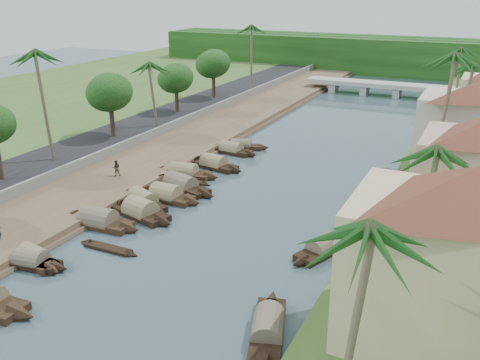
% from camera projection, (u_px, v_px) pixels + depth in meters
% --- Properties ---
extents(ground, '(220.00, 220.00, 0.00)m').
position_uv_depth(ground, '(177.00, 269.00, 39.08)').
color(ground, '#384C55').
rests_on(ground, ground).
extents(left_bank, '(10.00, 180.00, 0.80)m').
position_uv_depth(left_bank, '(151.00, 159.00, 62.34)').
color(left_bank, brown).
rests_on(left_bank, ground).
extents(right_bank, '(16.00, 180.00, 1.20)m').
position_uv_depth(right_bank, '(474.00, 209.00, 48.15)').
color(right_bank, '#385522').
rests_on(right_bank, ground).
extents(road, '(8.00, 180.00, 1.40)m').
position_uv_depth(road, '(93.00, 148.00, 65.67)').
color(road, black).
rests_on(road, ground).
extents(retaining_wall, '(0.40, 180.00, 1.10)m').
position_uv_depth(retaining_wall, '(121.00, 147.00, 63.71)').
color(retaining_wall, slate).
rests_on(retaining_wall, left_bank).
extents(treeline, '(120.00, 14.00, 8.00)m').
position_uv_depth(treeline, '(407.00, 56.00, 122.43)').
color(treeline, '#12330E').
rests_on(treeline, ground).
extents(bridge, '(28.00, 4.00, 2.40)m').
position_uv_depth(bridge, '(381.00, 86.00, 99.49)').
color(bridge, '#A4A499').
rests_on(bridge, ground).
extents(building_near, '(14.85, 14.85, 10.20)m').
position_uv_depth(building_near, '(467.00, 258.00, 27.52)').
color(building_near, beige).
rests_on(building_near, right_bank).
extents(sampan_3, '(6.76, 2.30, 1.84)m').
position_uv_depth(sampan_3, '(30.00, 262.00, 39.32)').
color(sampan_3, black).
rests_on(sampan_3, ground).
extents(sampan_4, '(6.69, 2.92, 1.91)m').
position_uv_depth(sampan_4, '(34.00, 258.00, 39.85)').
color(sampan_4, black).
rests_on(sampan_4, ground).
extents(sampan_5, '(8.34, 4.02, 2.54)m').
position_uv_depth(sampan_5, '(141.00, 212.00, 47.86)').
color(sampan_5, black).
rests_on(sampan_5, ground).
extents(sampan_6, '(8.48, 2.41, 2.48)m').
position_uv_depth(sampan_6, '(99.00, 221.00, 45.97)').
color(sampan_6, black).
rests_on(sampan_6, ground).
extents(sampan_7, '(8.27, 5.00, 2.21)m').
position_uv_depth(sampan_7, '(143.00, 201.00, 50.29)').
color(sampan_7, black).
rests_on(sampan_7, ground).
extents(sampan_8, '(7.89, 2.25, 2.41)m').
position_uv_depth(sampan_8, '(166.00, 196.00, 51.53)').
color(sampan_8, black).
rests_on(sampan_8, ground).
extents(sampan_9, '(9.60, 4.23, 2.37)m').
position_uv_depth(sampan_9, '(181.00, 185.00, 54.22)').
color(sampan_9, black).
rests_on(sampan_9, ground).
extents(sampan_10, '(8.42, 2.80, 2.27)m').
position_uv_depth(sampan_10, '(184.00, 173.00, 57.75)').
color(sampan_10, black).
rests_on(sampan_10, ground).
extents(sampan_11, '(8.13, 3.06, 2.28)m').
position_uv_depth(sampan_11, '(214.00, 164.00, 60.50)').
color(sampan_11, black).
rests_on(sampan_11, ground).
extents(sampan_12, '(7.41, 3.49, 1.81)m').
position_uv_depth(sampan_12, '(241.00, 146.00, 67.44)').
color(sampan_12, black).
rests_on(sampan_12, ground).
extents(sampan_13, '(7.60, 2.39, 2.07)m').
position_uv_depth(sampan_13, '(231.00, 150.00, 65.76)').
color(sampan_13, black).
rests_on(sampan_13, ground).
extents(sampan_14, '(4.25, 8.98, 2.16)m').
position_uv_depth(sampan_14, '(268.00, 330.00, 31.60)').
color(sampan_14, black).
rests_on(sampan_14, ground).
extents(sampan_15, '(4.09, 7.58, 2.04)m').
position_uv_depth(sampan_15, '(324.00, 248.00, 41.30)').
color(sampan_15, black).
rests_on(sampan_15, ground).
extents(sampan_16, '(3.07, 8.81, 2.12)m').
position_uv_depth(sampan_16, '(381.00, 181.00, 55.41)').
color(sampan_16, black).
rests_on(sampan_16, ground).
extents(canoe_1, '(5.69, 0.92, 0.92)m').
position_uv_depth(canoe_1, '(108.00, 249.00, 41.92)').
color(canoe_1, black).
rests_on(canoe_1, ground).
extents(canoe_2, '(5.54, 1.07, 0.80)m').
position_uv_depth(canoe_2, '(188.00, 181.00, 56.28)').
color(canoe_2, black).
rests_on(canoe_2, ground).
extents(palm_0, '(3.20, 3.20, 11.42)m').
position_uv_depth(palm_0, '(355.00, 231.00, 20.27)').
color(palm_0, brown).
rests_on(palm_0, ground).
extents(palm_1, '(3.20, 3.20, 10.35)m').
position_uv_depth(palm_1, '(431.00, 152.00, 33.23)').
color(palm_1, brown).
rests_on(palm_1, ground).
extents(palm_2, '(3.20, 3.20, 14.26)m').
position_uv_depth(palm_2, '(448.00, 59.00, 46.06)').
color(palm_2, brown).
rests_on(palm_2, ground).
extents(palm_3, '(3.20, 3.20, 11.60)m').
position_uv_depth(palm_3, '(468.00, 66.00, 59.53)').
color(palm_3, brown).
rests_on(palm_3, ground).
extents(palm_5, '(3.20, 3.20, 13.19)m').
position_uv_depth(palm_5, '(39.00, 55.00, 55.17)').
color(palm_5, brown).
rests_on(palm_5, ground).
extents(palm_6, '(3.20, 3.20, 9.89)m').
position_uv_depth(palm_6, '(153.00, 65.00, 70.17)').
color(palm_6, brown).
rests_on(palm_6, ground).
extents(palm_7, '(3.20, 3.20, 11.08)m').
position_uv_depth(palm_7, '(462.00, 50.00, 78.06)').
color(palm_7, brown).
rests_on(palm_7, ground).
extents(palm_8, '(3.20, 3.20, 12.88)m').
position_uv_depth(palm_8, '(252.00, 28.00, 92.53)').
color(palm_8, brown).
rests_on(palm_8, ground).
extents(tree_3, '(5.54, 5.54, 7.86)m').
position_uv_depth(tree_3, '(110.00, 93.00, 66.25)').
color(tree_3, '#433426').
rests_on(tree_3, ground).
extents(tree_4, '(5.04, 5.04, 7.09)m').
position_uv_depth(tree_4, '(176.00, 79.00, 79.49)').
color(tree_4, '#433426').
rests_on(tree_4, ground).
extents(tree_5, '(5.43, 5.43, 7.90)m').
position_uv_depth(tree_5, '(213.00, 64.00, 89.28)').
color(tree_5, '#433426').
rests_on(tree_5, ground).
extents(person_far, '(1.05, 1.00, 1.71)m').
position_uv_depth(person_far, '(116.00, 168.00, 55.53)').
color(person_far, '#3A3828').
rests_on(person_far, left_bank).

